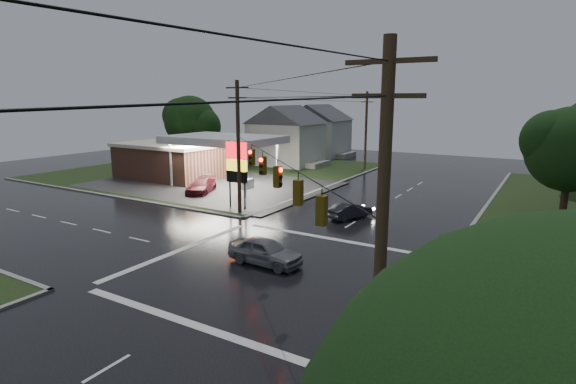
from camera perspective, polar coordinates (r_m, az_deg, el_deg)
The scene contains 15 objects.
ground at distance 25.80m, azimuth -1.94°, elevation -9.92°, with size 120.00×120.00×0.00m, color black.
grass_nw at distance 61.18m, azimuth -9.15°, elevation 2.70°, with size 36.00×36.00×0.08m, color black.
gas_station at distance 55.99m, azimuth -13.14°, elevation 4.30°, with size 26.20×18.00×5.60m.
pylon_sign at distance 39.02m, azimuth -6.54°, elevation 3.56°, with size 2.00×0.35×6.00m.
utility_pole_nw at distance 37.42m, azimuth -6.32°, elevation 5.86°, with size 2.20×0.32×11.00m.
utility_pole_se at distance 11.81m, azimuth 11.70°, elevation -7.32°, with size 2.20×0.32×11.00m.
utility_pole_n at distance 62.46m, azimuth 9.87°, elevation 7.87°, with size 2.20×0.32×10.50m.
traffic_signals at distance 24.15m, azimuth -2.03°, elevation 4.50°, with size 26.87×26.87×1.47m.
house_near at distance 65.81m, azimuth -0.20°, elevation 7.31°, with size 11.05×8.48×8.60m.
house_far at distance 76.75m, azimuth 3.85°, elevation 7.92°, with size 11.05×8.48×8.60m.
tree_nw_behind at distance 68.72m, azimuth -12.22°, elevation 8.72°, with size 8.93×7.60×10.00m.
tree_ne_near at distance 42.28m, azimuth 32.43°, elevation 4.55°, with size 7.99×6.80×8.98m.
car_north at distance 36.73m, azimuth 7.87°, elevation -2.34°, with size 1.36×3.91×1.29m, color black.
car_crossing at distance 26.50m, azimuth -2.92°, elevation -7.52°, with size 1.86×4.61×1.57m, color gray.
car_pump at distance 46.85m, azimuth -10.95°, elevation 0.74°, with size 2.08×5.11×1.48m, color #57131A.
Camera 1 is at (13.10, -20.08, 9.54)m, focal length 28.00 mm.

